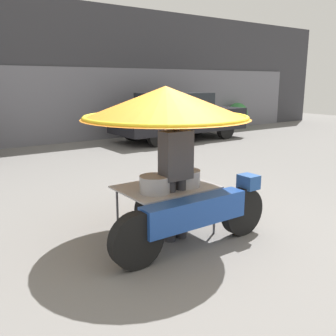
{
  "coord_description": "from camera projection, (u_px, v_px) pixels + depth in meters",
  "views": [
    {
      "loc": [
        -2.88,
        -3.46,
        1.94
      ],
      "look_at": [
        -0.24,
        0.25,
        0.89
      ],
      "focal_mm": 40.0,
      "sensor_mm": 36.0,
      "label": 1
    }
  ],
  "objects": [
    {
      "name": "potted_plant",
      "position": [
        237.0,
        114.0,
        15.91
      ],
      "size": [
        0.87,
        0.87,
        1.07
      ],
      "color": "#2D2D33",
      "rests_on": "ground"
    },
    {
      "name": "shopfront_building",
      "position": [
        7.0,
        73.0,
        11.72
      ],
      "size": [
        28.0,
        2.06,
        4.42
      ],
      "color": "#38383D",
      "rests_on": "ground"
    },
    {
      "name": "vendor_person",
      "position": [
        176.0,
        171.0,
        4.53
      ],
      "size": [
        0.38,
        0.22,
        1.59
      ],
      "color": "#2D2D33",
      "rests_on": "ground"
    },
    {
      "name": "vendor_motorcycle_cart",
      "position": [
        169.0,
        121.0,
        4.54
      ],
      "size": [
        2.2,
        2.07,
        1.89
      ],
      "color": "black",
      "rests_on": "ground"
    },
    {
      "name": "parked_car",
      "position": [
        179.0,
        116.0,
        12.6
      ],
      "size": [
        4.6,
        1.76,
        1.58
      ],
      "color": "black",
      "rests_on": "ground"
    },
    {
      "name": "ground_plane",
      "position": [
        195.0,
        236.0,
        4.81
      ],
      "size": [
        36.0,
        36.0,
        0.0
      ],
      "primitive_type": "plane",
      "color": "slate"
    }
  ]
}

